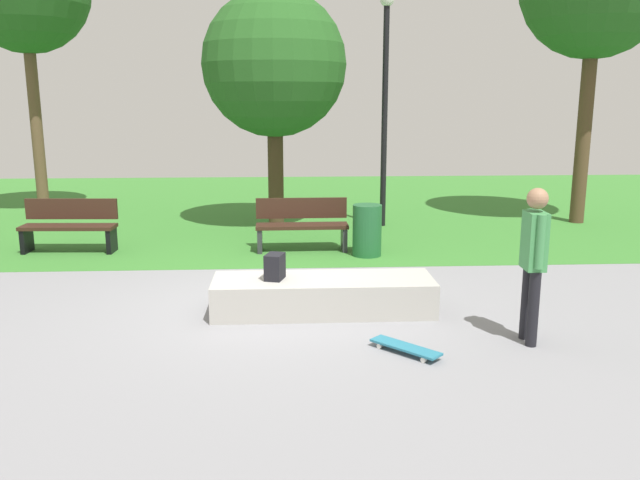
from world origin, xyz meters
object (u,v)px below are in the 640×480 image
concrete_ledge (323,295)px  backpack_on_ledge (275,267)px  skateboard_by_ledge (405,347)px  skateboard_spare (283,286)px  lamp_post (385,89)px  park_bench_far_left (302,223)px  skater_performing_trick (534,254)px  park_bench_far_right (70,224)px  trash_bin (367,230)px  tree_slender_maple (274,65)px

concrete_ledge → backpack_on_ledge: (-0.60, -0.01, 0.38)m
skateboard_by_ledge → skateboard_spare: (-1.29, 2.35, 0.00)m
skateboard_spare → lamp_post: bearing=65.7°
park_bench_far_left → lamp_post: bearing=51.1°
lamp_post → skater_performing_trick: bearing=-84.8°
park_bench_far_right → skater_performing_trick: bearing=-36.1°
concrete_ledge → lamp_post: bearing=74.2°
skateboard_by_ledge → park_bench_far_left: 4.89m
trash_bin → skateboard_spare: bearing=-125.8°
skater_performing_trick → skateboard_spare: skater_performing_trick is taller
concrete_ledge → skateboard_spare: bearing=118.4°
tree_slender_maple → skateboard_by_ledge: bearing=-78.4°
skater_performing_trick → skateboard_by_ledge: bearing=-169.9°
backpack_on_ledge → skater_performing_trick: skater_performing_trick is taller
backpack_on_ledge → park_bench_far_right: 5.04m
skateboard_by_ledge → park_bench_far_right: size_ratio=0.44×
park_bench_far_left → skateboard_by_ledge: bearing=-78.6°
skater_performing_trick → tree_slender_maple: 7.67m
concrete_ledge → lamp_post: lamp_post is taller
park_bench_far_right → skateboard_by_ledge: bearing=-44.5°
skateboard_spare → park_bench_far_left: (0.33, 2.43, 0.42)m
trash_bin → backpack_on_ledge: bearing=-117.3°
park_bench_far_right → lamp_post: (5.78, 2.04, 2.31)m
skateboard_spare → trash_bin: bearing=54.2°
backpack_on_ledge → skater_performing_trick: bearing=-95.9°
skateboard_by_ledge → park_bench_far_left: size_ratio=0.44×
concrete_ledge → skater_performing_trick: 2.59m
skateboard_by_ledge → skateboard_spare: 2.68m
concrete_ledge → skater_performing_trick: size_ratio=1.61×
park_bench_far_left → tree_slender_maple: size_ratio=0.34×
concrete_ledge → skateboard_spare: concrete_ledge is taller
skater_performing_trick → lamp_post: size_ratio=0.37×
skateboard_spare → park_bench_far_right: (-3.70, 2.56, 0.42)m
backpack_on_ledge → skater_performing_trick: size_ratio=0.19×
concrete_ledge → skateboard_by_ledge: 1.61m
skateboard_by_ledge → skater_performing_trick: bearing=10.1°
concrete_ledge → park_bench_far_right: bearing=140.3°
concrete_ledge → skateboard_spare: size_ratio=3.42×
skater_performing_trick → skateboard_by_ledge: skater_performing_trick is taller
skateboard_by_ledge → skateboard_spare: bearing=118.9°
park_bench_far_left → trash_bin: size_ratio=1.84×
park_bench_far_right → park_bench_far_left: 4.04m
lamp_post → skateboard_spare: bearing=-114.3°
lamp_post → park_bench_far_left: bearing=-128.9°
trash_bin → skater_performing_trick: bearing=-72.7°
backpack_on_ledge → skater_performing_trick: 3.04m
backpack_on_ledge → tree_slender_maple: 6.22m
park_bench_far_left → lamp_post: size_ratio=0.34×
skateboard_by_ledge → lamp_post: bearing=83.5°
backpack_on_ledge → trash_bin: (1.51, 2.93, -0.16)m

